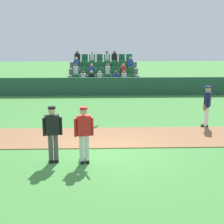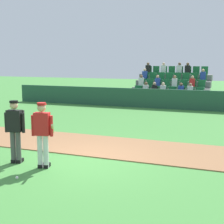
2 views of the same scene
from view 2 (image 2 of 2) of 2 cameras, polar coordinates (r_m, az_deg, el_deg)
ground_plane at (r=9.56m, az=-4.97°, el=-8.38°), size 80.00×80.00×0.00m
infield_dirt_path at (r=11.01m, az=-1.19°, el=-5.92°), size 28.00×2.62×0.03m
dugout_fence at (r=19.67m, az=9.02°, el=2.25°), size 20.00×0.16×1.16m
stadium_bleachers at (r=21.89m, az=10.25°, el=3.39°), size 5.00×3.80×2.70m
batter_red_jersey at (r=8.83m, az=-11.96°, el=-3.51°), size 0.74×0.72×1.76m
umpire_home_plate at (r=9.46m, az=-16.47°, el=-2.66°), size 0.58×0.36×1.76m
baseball at (r=8.41m, az=-16.19°, el=-10.90°), size 0.07×0.07×0.07m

